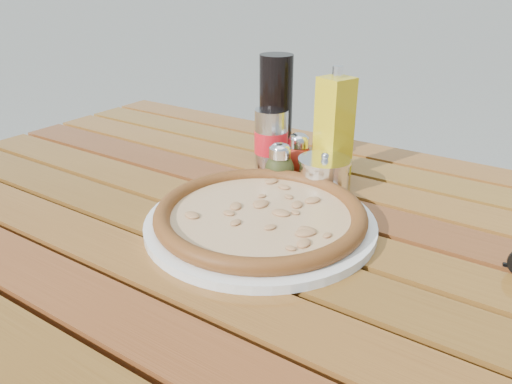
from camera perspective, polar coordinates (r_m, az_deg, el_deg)
The scene contains 9 objects.
table at distance 0.87m, azimuth -0.74°, elevation -6.85°, with size 1.40×0.90×0.75m.
plate at distance 0.78m, azimuth 0.50°, elevation -3.55°, with size 0.36×0.36×0.01m, color white.
pizza at distance 0.77m, azimuth 0.50°, elevation -2.52°, with size 0.45×0.45×0.03m.
pepper_shaker at distance 0.98m, azimuth 4.84°, elevation 4.34°, with size 0.07×0.07×0.08m.
oregano_shaker at distance 0.92m, azimuth 2.72°, elevation 3.09°, with size 0.06×0.06×0.08m.
dark_bottle at distance 1.01m, azimuth 2.27°, elevation 9.27°, with size 0.07×0.07×0.22m, color black.
soda_can at distance 1.00m, azimuth 1.74°, elevation 5.99°, with size 0.09×0.09×0.12m.
olive_oil_cruet at distance 0.96m, azimuth 8.90°, elevation 7.37°, with size 0.07×0.07×0.21m.
parmesan_tin at distance 0.91m, azimuth 7.77°, elevation 2.11°, with size 0.11×0.11×0.07m.
Camera 1 is at (0.42, -0.61, 1.12)m, focal length 35.00 mm.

